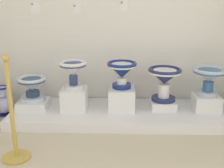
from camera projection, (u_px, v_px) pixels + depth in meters
display_platform at (119, 114)px, 3.61m from camera, size 2.74×0.87×0.12m
plinth_block_slender_white at (34, 104)px, 3.64m from camera, size 0.38×0.34×0.11m
antique_toilet_slender_white at (32, 86)px, 3.57m from camera, size 0.36×0.36×0.31m
plinth_block_broad_patterned at (74, 99)px, 3.57m from camera, size 0.32×0.31×0.28m
antique_toilet_broad_patterned at (73, 70)px, 3.46m from camera, size 0.35×0.35×0.35m
plinth_block_pale_glazed at (122, 98)px, 3.61m from camera, size 0.33×0.39×0.28m
antique_toilet_pale_glazed at (122, 71)px, 3.50m from camera, size 0.38×0.38×0.33m
plinth_block_leftmost at (163, 104)px, 3.63m from camera, size 0.31×0.31×0.11m
antique_toilet_leftmost at (164, 78)px, 3.53m from camera, size 0.42×0.42×0.42m
plinth_block_tall_cobalt at (206, 103)px, 3.55m from camera, size 0.32×0.28×0.20m
antique_toilet_tall_cobalt at (209, 76)px, 3.45m from camera, size 0.40×0.40×0.35m
info_placard_first at (35, 8)px, 3.69m from camera, size 0.13×0.01×0.15m
info_placard_second at (77, 8)px, 3.68m from camera, size 0.10×0.01×0.12m
info_placard_third at (124, 6)px, 3.65m from camera, size 0.09×0.01×0.14m
decorative_vase_companion at (4, 103)px, 3.70m from camera, size 0.26×0.26×0.39m
stanchion_post_near_left at (14, 131)px, 2.64m from camera, size 0.27×0.27×1.02m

